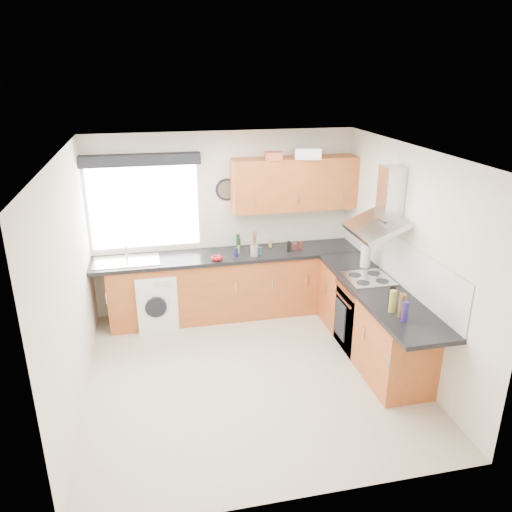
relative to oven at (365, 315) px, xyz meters
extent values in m
plane|color=beige|center=(-1.50, -0.30, -0.42)|extent=(3.60, 3.60, 0.00)
cube|color=white|center=(-1.50, -0.30, 2.08)|extent=(3.60, 3.60, 0.02)
cube|color=silver|center=(-1.50, 1.50, 0.82)|extent=(3.60, 0.02, 2.50)
cube|color=silver|center=(-1.50, -2.10, 0.82)|extent=(3.60, 0.02, 2.50)
cube|color=silver|center=(-3.30, -0.30, 0.82)|extent=(0.02, 3.60, 2.50)
cube|color=silver|center=(0.30, -0.30, 0.82)|extent=(0.02, 3.60, 2.50)
cube|color=white|center=(-2.55, 1.49, 1.12)|extent=(1.40, 0.02, 1.10)
cube|color=black|center=(-2.55, 1.40, 1.76)|extent=(1.50, 0.18, 0.14)
cube|color=white|center=(0.29, 0.00, 0.75)|extent=(0.01, 3.00, 0.54)
cube|color=#9E4B1F|center=(-1.60, 1.21, 0.01)|extent=(3.00, 0.58, 0.86)
cube|color=#9E4B1F|center=(0.00, 1.20, 0.01)|extent=(0.60, 0.60, 0.86)
cube|color=#9E4B1F|center=(0.01, -0.15, 0.01)|extent=(0.58, 2.10, 0.86)
cube|color=black|center=(-1.50, 1.20, 0.46)|extent=(3.60, 0.62, 0.05)
cube|color=black|center=(0.00, -0.30, 0.46)|extent=(0.62, 2.42, 0.05)
cube|color=black|center=(0.00, 0.00, 0.00)|extent=(0.56, 0.58, 0.85)
cube|color=#BDBEBF|center=(0.00, 0.00, 0.49)|extent=(0.52, 0.52, 0.01)
cube|color=#9E4B1F|center=(-0.55, 1.32, 1.38)|extent=(1.70, 0.35, 0.70)
cube|color=white|center=(-2.50, 1.12, -0.04)|extent=(0.56, 0.55, 0.76)
cylinder|color=black|center=(-1.45, 1.48, 1.30)|extent=(0.30, 0.04, 0.30)
cube|color=white|center=(-0.42, 1.22, 1.79)|extent=(0.38, 0.31, 0.14)
cube|color=#BF4A35|center=(-0.88, 1.22, 1.77)|extent=(0.24, 0.21, 0.10)
cylinder|color=gray|center=(-1.16, 1.05, 0.56)|extent=(0.13, 0.13, 0.14)
cylinder|color=white|center=(0.12, 0.38, 0.62)|extent=(0.14, 0.14, 0.27)
cylinder|color=#A29638|center=(-0.87, 1.35, 0.53)|extent=(0.05, 0.05, 0.09)
cylinder|color=#205922|center=(-1.32, 1.33, 0.56)|extent=(0.04, 0.04, 0.15)
cylinder|color=olive|center=(-1.35, 1.19, 0.54)|extent=(0.04, 0.04, 0.11)
cylinder|color=#143819|center=(-1.34, 1.32, 0.60)|extent=(0.05, 0.05, 0.22)
cylinder|color=#5E2313|center=(-0.48, 1.17, 0.54)|extent=(0.05, 0.05, 0.10)
cylinder|color=#5A2320|center=(-0.57, 1.17, 0.53)|extent=(0.07, 0.07, 0.10)
cylinder|color=black|center=(-0.67, 1.10, 0.56)|extent=(0.05, 0.05, 0.15)
cylinder|color=#16184B|center=(-1.41, 1.08, 0.55)|extent=(0.06, 0.06, 0.12)
cylinder|color=navy|center=(-1.08, 1.07, 0.54)|extent=(0.04, 0.04, 0.11)
cylinder|color=black|center=(-0.09, -0.77, 0.61)|extent=(0.07, 0.07, 0.24)
cylinder|color=brown|center=(-0.08, -0.96, 0.61)|extent=(0.07, 0.07, 0.25)
cylinder|color=navy|center=(-0.10, -1.06, 0.59)|extent=(0.06, 0.06, 0.22)
cylinder|color=olive|center=(-0.12, -0.83, 0.60)|extent=(0.07, 0.07, 0.24)
camera|label=1|loc=(-2.46, -5.03, 2.85)|focal=35.00mm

